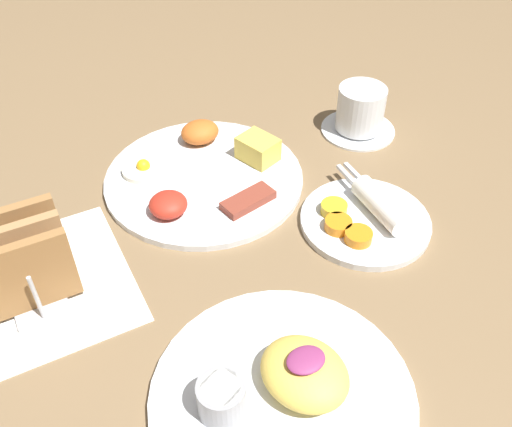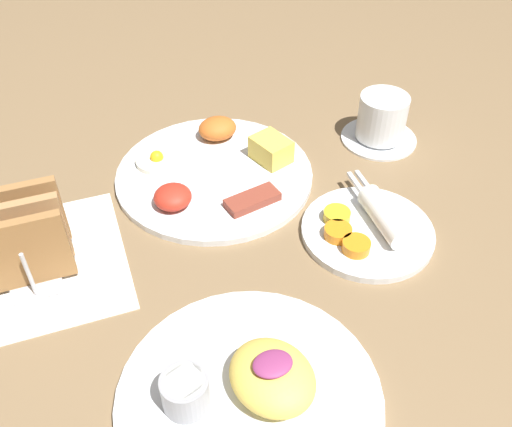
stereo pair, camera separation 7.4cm
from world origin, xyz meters
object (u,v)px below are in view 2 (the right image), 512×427
at_px(plate_breakfast, 215,170).
at_px(plate_condiments, 368,228).
at_px(plate_foreground, 250,391).
at_px(coffee_cup, 382,120).
at_px(toast_rack, 24,238).

distance_m(plate_breakfast, plate_condiments, 0.24).
height_order(plate_breakfast, plate_foreground, plate_foreground).
height_order(plate_condiments, coffee_cup, coffee_cup).
bearing_deg(toast_rack, coffee_cup, 10.50).
xyz_separation_m(plate_condiments, toast_rack, (-0.42, 0.09, 0.04)).
bearing_deg(toast_rack, plate_foreground, -53.65).
xyz_separation_m(toast_rack, coffee_cup, (0.54, 0.10, -0.02)).
bearing_deg(plate_breakfast, plate_condiments, -50.83).
xyz_separation_m(plate_breakfast, coffee_cup, (0.27, 0.00, 0.03)).
xyz_separation_m(plate_breakfast, toast_rack, (-0.27, -0.10, 0.04)).
bearing_deg(coffee_cup, plate_foreground, -133.77).
bearing_deg(plate_foreground, toast_rack, 126.35).
bearing_deg(plate_condiments, plate_breakfast, 129.17).
xyz_separation_m(plate_foreground, toast_rack, (-0.19, 0.26, 0.04)).
bearing_deg(plate_foreground, plate_breakfast, 78.59).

